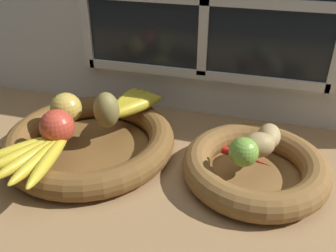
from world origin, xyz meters
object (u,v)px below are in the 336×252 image
at_px(banana_bunch_front, 35,154).
at_px(chili_pepper, 247,158).
at_px(apple_golden_left, 66,108).
at_px(apple_red_front, 57,127).
at_px(fruit_bowl_left, 90,141).
at_px(banana_bunch_back, 130,104).
at_px(potato_large, 258,145).
at_px(fruit_bowl_right, 255,167).
at_px(pear_brown, 107,110).
at_px(lime_near, 244,152).
at_px(potato_back, 269,136).

relative_size(banana_bunch_front, chili_pepper, 1.88).
xyz_separation_m(apple_golden_left, banana_bunch_front, (0.01, -0.15, -0.02)).
xyz_separation_m(apple_red_front, apple_golden_left, (-0.02, 0.08, -0.00)).
distance_m(fruit_bowl_left, apple_golden_left, 0.10).
height_order(banana_bunch_back, potato_large, potato_large).
bearing_deg(fruit_bowl_right, pear_brown, 175.44).
distance_m(apple_golden_left, lime_near, 0.42).
bearing_deg(banana_bunch_front, potato_large, 17.26).
bearing_deg(apple_golden_left, potato_large, -2.69).
height_order(banana_bunch_front, banana_bunch_back, banana_bunch_back).
relative_size(banana_bunch_back, lime_near, 3.02).
distance_m(apple_red_front, potato_large, 0.42).
bearing_deg(banana_bunch_front, potato_back, 21.56).
relative_size(banana_bunch_front, lime_near, 3.35).
distance_m(banana_bunch_front, banana_bunch_back, 0.27).
relative_size(fruit_bowl_left, potato_large, 5.79).
bearing_deg(pear_brown, apple_red_front, -130.61).
xyz_separation_m(banana_bunch_back, potato_back, (0.34, -0.07, 0.01)).
relative_size(potato_large, chili_pepper, 0.65).
bearing_deg(chili_pepper, potato_large, 73.61).
relative_size(banana_bunch_front, potato_back, 2.68).
bearing_deg(banana_bunch_front, banana_bunch_back, 66.35).
bearing_deg(chili_pepper, potato_back, 79.53).
xyz_separation_m(fruit_bowl_right, apple_red_front, (-0.42, -0.06, 0.07)).
distance_m(fruit_bowl_left, apple_red_front, 0.10).
bearing_deg(apple_red_front, apple_golden_left, 106.39).
relative_size(apple_red_front, chili_pepper, 0.71).
distance_m(banana_bunch_back, chili_pepper, 0.33).
bearing_deg(potato_back, lime_near, -118.98).
height_order(apple_red_front, banana_bunch_back, apple_red_front).
relative_size(banana_bunch_front, potato_large, 2.87).
bearing_deg(fruit_bowl_right, apple_red_front, -171.70).
relative_size(apple_red_front, lime_near, 1.27).
height_order(pear_brown, potato_back, pear_brown).
distance_m(pear_brown, banana_bunch_back, 0.09).
relative_size(fruit_bowl_left, lime_near, 6.74).
xyz_separation_m(pear_brown, banana_bunch_front, (-0.09, -0.16, -0.03)).
relative_size(fruit_bowl_right, potato_large, 4.48).
relative_size(fruit_bowl_right, pear_brown, 3.60).
relative_size(fruit_bowl_right, banana_bunch_front, 1.56).
height_order(fruit_bowl_right, potato_back, potato_back).
xyz_separation_m(fruit_bowl_left, pear_brown, (0.04, 0.03, 0.07)).
bearing_deg(apple_red_front, chili_pepper, 4.88).
xyz_separation_m(apple_red_front, pear_brown, (0.08, 0.09, 0.01)).
bearing_deg(apple_golden_left, banana_bunch_front, -85.09).
distance_m(fruit_bowl_left, lime_near, 0.36).
bearing_deg(banana_bunch_front, chili_pepper, 14.52).
height_order(pear_brown, chili_pepper, pear_brown).
distance_m(potato_back, chili_pepper, 0.08).
distance_m(potato_large, lime_near, 0.05).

